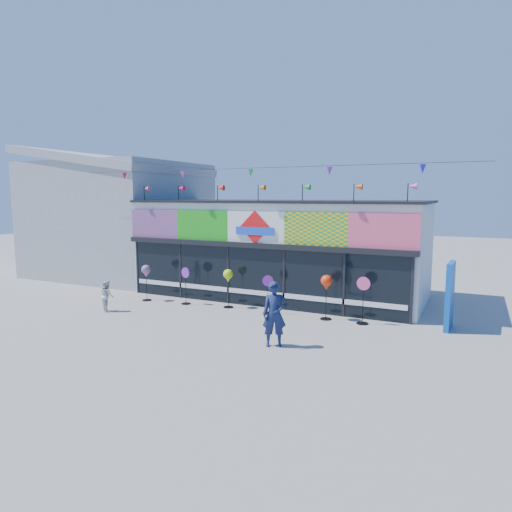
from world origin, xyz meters
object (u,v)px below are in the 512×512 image
Objects in this scene: spinner_1 at (186,285)px; spinner_3 at (268,294)px; spinner_0 at (146,272)px; spinner_5 at (363,299)px; spinner_2 at (228,277)px; spinner_4 at (326,284)px; adult_man at (275,314)px; child at (107,296)px; blue_sign at (450,296)px.

spinner_1 is 1.04× the size of spinner_3.
spinner_0 is 0.92× the size of spinner_5.
spinner_2 is at bearing 7.63° from spinner_1.
spinner_1 is at bearing -179.17° from spinner_3.
spinner_2 is 5.20m from spinner_5.
spinner_4 is at bearing 3.11° from spinner_0.
spinner_1 is at bearing -177.76° from spinner_4.
adult_man reaches higher than spinner_0.
child is at bearing 145.10° from adult_man.
spinner_0 is 7.66m from adult_man.
spinner_4 is (-3.92, -0.59, 0.16)m from blue_sign.
blue_sign reaches higher than adult_man.
blue_sign is at bearing 4.85° from spinner_1.
spinner_1 is 0.94× the size of spinner_4.
spinner_4 is at bearing -132.30° from child.
spinner_3 is at bearing -169.10° from blue_sign.
blue_sign is 7.85m from spinner_2.
spinner_3 is at bearing -127.78° from child.
spinner_2 is at bearing -172.08° from blue_sign.
spinner_0 is at bearing -176.89° from spinner_4.
blue_sign is 1.48× the size of spinner_0.
blue_sign is 5.95m from adult_man.
spinner_4 is (5.71, 0.22, 0.48)m from spinner_1.
child is (-11.66, -3.00, -0.52)m from blue_sign.
spinner_2 reaches higher than child.
spinner_1 is at bearing -178.22° from spinner_5.
spinner_5 is (3.43, 0.17, 0.10)m from spinner_3.
child is (-2.04, -2.18, -0.20)m from spinner_1.
blue_sign is at bearing 15.31° from adult_man.
adult_man is at bearing -133.94° from blue_sign.
spinner_4 is 8.14m from child.
blue_sign is 1.49× the size of spinner_1.
spinner_1 is at bearing -171.43° from blue_sign.
adult_man is at bearing -44.98° from spinner_2.
spinner_3 is (-6.07, -0.76, -0.35)m from blue_sign.
spinner_4 is at bearing 4.55° from spinner_3.
spinner_3 is 3.65m from adult_man.
spinner_1 is at bearing -172.37° from spinner_2.
spinner_0 is at bearing -173.25° from spinner_2.
adult_man is at bearing -117.30° from spinner_5.
spinner_1 is at bearing 5.87° from spinner_0.
spinner_4 reaches higher than spinner_0.
spinner_5 is at bearing 2.62° from spinner_0.
spinner_1 reaches higher than child.
spinner_4 is at bearing 2.24° from spinner_1.
spinner_4 is at bearing -167.67° from blue_sign.
spinner_0 is at bearing 129.87° from adult_man.
child is (-7.27, 1.00, -0.36)m from adult_man.
blue_sign is at bearing 12.80° from spinner_5.
spinner_4 is 3.46m from adult_man.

